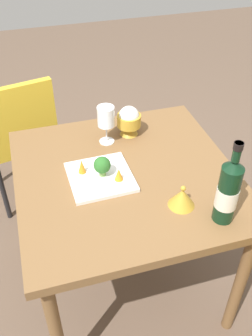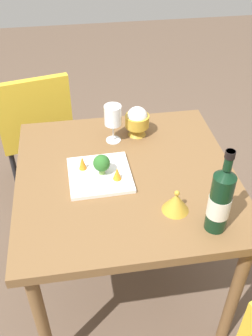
{
  "view_description": "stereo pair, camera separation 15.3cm",
  "coord_description": "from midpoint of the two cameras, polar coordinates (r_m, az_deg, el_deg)",
  "views": [
    {
      "loc": [
        -0.33,
        -1.14,
        1.72
      ],
      "look_at": [
        0.0,
        0.0,
        0.75
      ],
      "focal_mm": 40.59,
      "sensor_mm": 36.0,
      "label": 1
    },
    {
      "loc": [
        -0.18,
        -1.17,
        1.72
      ],
      "look_at": [
        0.0,
        0.0,
        0.75
      ],
      "focal_mm": 40.59,
      "sensor_mm": 36.0,
      "label": 2
    }
  ],
  "objects": [
    {
      "name": "serving_plate",
      "position": [
        1.53,
        -6.73,
        -1.45
      ],
      "size": [
        0.26,
        0.26,
        0.02
      ],
      "rotation": [
        0.0,
        0.0,
        0.03
      ],
      "color": "white",
      "rests_on": "dining_table"
    },
    {
      "name": "dining_table",
      "position": [
        1.61,
        -2.73,
        -3.25
      ],
      "size": [
        0.89,
        0.89,
        0.72
      ],
      "color": "brown",
      "rests_on": "ground_plane"
    },
    {
      "name": "carrot_garnish_left",
      "position": [
        1.53,
        -9.51,
        0.14
      ],
      "size": [
        0.03,
        0.03,
        0.06
      ],
      "color": "orange",
      "rests_on": "serving_plate"
    },
    {
      "name": "rice_bowl",
      "position": [
        1.74,
        -2.08,
        7.11
      ],
      "size": [
        0.11,
        0.11,
        0.14
      ],
      "color": "gold",
      "rests_on": "dining_table"
    },
    {
      "name": "carrot_garnish_right",
      "position": [
        1.48,
        -4.04,
        -1.07
      ],
      "size": [
        0.03,
        0.03,
        0.05
      ],
      "color": "orange",
      "rests_on": "serving_plate"
    },
    {
      "name": "broccoli_floret",
      "position": [
        1.49,
        -6.5,
        0.18
      ],
      "size": [
        0.07,
        0.07,
        0.09
      ],
      "color": "#729E4C",
      "rests_on": "serving_plate"
    },
    {
      "name": "rice_bowl_lid",
      "position": [
        1.4,
        5.33,
        -4.57
      ],
      "size": [
        0.1,
        0.1,
        0.09
      ],
      "color": "gold",
      "rests_on": "dining_table"
    },
    {
      "name": "ground_plane",
      "position": [
        2.09,
        -2.18,
        -16.22
      ],
      "size": [
        8.0,
        8.0,
        0.0
      ],
      "primitive_type": "plane",
      "color": "brown"
    },
    {
      "name": "wine_glass",
      "position": [
        1.66,
        -5.69,
        7.49
      ],
      "size": [
        0.08,
        0.08,
        0.18
      ],
      "color": "white",
      "rests_on": "dining_table"
    },
    {
      "name": "wine_bottle",
      "position": [
        1.31,
        11.88,
        -3.56
      ],
      "size": [
        0.08,
        0.08,
        0.33
      ],
      "color": "black",
      "rests_on": "dining_table"
    },
    {
      "name": "chair_by_wall",
      "position": [
        2.23,
        -17.72,
        4.99
      ],
      "size": [
        0.48,
        0.48,
        0.85
      ],
      "rotation": [
        0.0,
        0.0,
        0.21
      ],
      "color": "gold",
      "rests_on": "ground_plane"
    }
  ]
}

